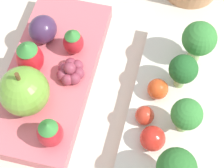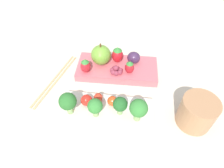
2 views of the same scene
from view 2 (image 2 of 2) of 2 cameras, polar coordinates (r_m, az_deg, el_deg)
name	(u,v)px [view 2 (image 2 of 2)]	position (r m, az deg, el deg)	size (l,w,h in m)	color
ground_plane	(116,92)	(0.53, 1.26, -2.42)	(4.00, 4.00, 0.00)	beige
bento_box_savoury	(106,115)	(0.47, -1.79, -8.84)	(0.23, 0.12, 0.02)	silver
bento_box_fruit	(117,69)	(0.57, 1.47, 4.34)	(0.23, 0.12, 0.02)	#DB6670
broccoli_floret_0	(120,105)	(0.44, 2.34, -5.93)	(0.03, 0.03, 0.05)	#93B770
broccoli_floret_1	(139,109)	(0.43, 7.60, -7.03)	(0.04, 0.04, 0.06)	#93B770
broccoli_floret_2	(68,102)	(0.45, -12.50, -5.02)	(0.04, 0.04, 0.06)	#93B770
broccoli_floret_3	(95,107)	(0.44, -4.85, -6.44)	(0.03, 0.03, 0.05)	#93B770
cherry_tomato_0	(98,97)	(0.48, -3.97, -3.84)	(0.02, 0.02, 0.02)	red
cherry_tomato_1	(111,101)	(0.47, -0.30, -4.82)	(0.02, 0.02, 0.02)	#DB4C1E
cherry_tomato_2	(86,100)	(0.47, -7.30, -4.61)	(0.03, 0.03, 0.03)	red
apple	(101,55)	(0.56, -3.18, 8.30)	(0.06, 0.06, 0.07)	#70A838
strawberry_0	(129,67)	(0.54, 5.02, 4.83)	(0.02, 0.02, 0.04)	red
strawberry_1	(117,55)	(0.56, 1.56, 8.38)	(0.03, 0.03, 0.05)	red
strawberry_2	(85,66)	(0.54, -7.60, 5.20)	(0.03, 0.03, 0.04)	red
plum	(134,58)	(0.57, 6.21, 7.50)	(0.04, 0.03, 0.03)	#42284C
grape_cluster	(116,70)	(0.54, 1.11, 3.91)	(0.03, 0.03, 0.02)	#93384C
drinking_cup	(197,112)	(0.48, 23.10, -7.45)	(0.08, 0.08, 0.07)	tan
chopsticks_pair	(55,79)	(0.58, -15.88, 1.27)	(0.06, 0.21, 0.01)	tan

